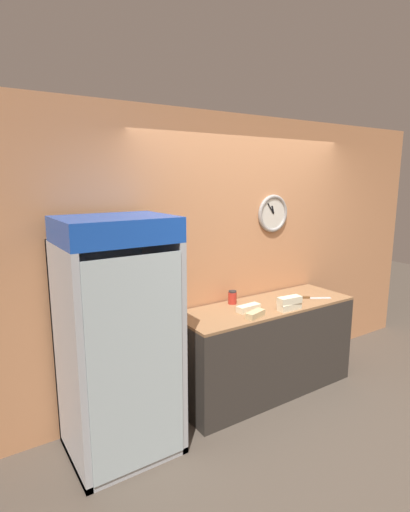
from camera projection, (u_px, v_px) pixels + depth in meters
ground_plane at (332, 434)px, 3.34m from camera, size 14.00×14.00×0.00m
wall_back at (244, 253)px, 4.08m from camera, size 5.20×0.10×2.70m
prep_counter at (265, 348)px, 3.96m from camera, size 1.84×0.62×0.90m
beverage_cooler at (115, 325)px, 3.02m from camera, size 0.80×0.71×1.84m
sandwich_stack_bottom at (289, 307)px, 3.71m from camera, size 0.23×0.09×0.06m
sandwich_stack_middle at (290, 300)px, 3.70m from camera, size 0.24×0.11×0.06m
sandwich_flat_left at (248, 308)px, 3.68m from camera, size 0.24×0.10×0.06m
sandwich_flat_right at (255, 314)px, 3.51m from camera, size 0.22×0.13×0.06m
chefs_knife at (309, 298)px, 4.07m from camera, size 0.32×0.21×0.02m
condiment_jar at (232, 297)px, 3.89m from camera, size 0.08×0.08×0.13m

